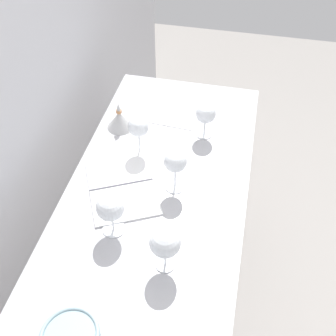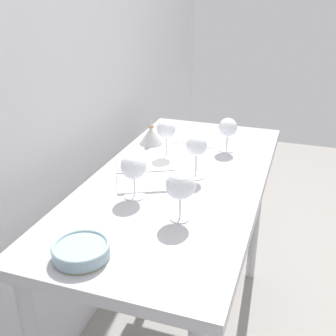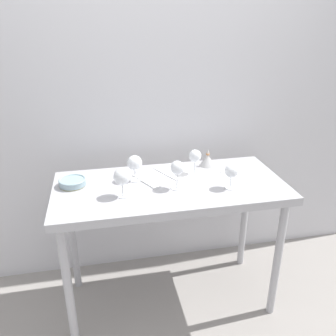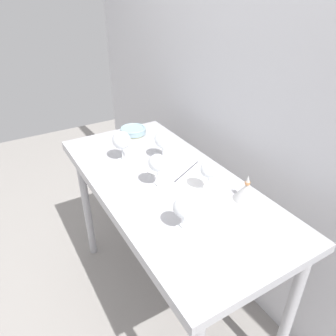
% 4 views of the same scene
% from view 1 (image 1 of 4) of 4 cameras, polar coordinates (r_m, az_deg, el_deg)
% --- Properties ---
extents(ground_plane, '(6.00, 6.00, 0.00)m').
position_cam_1_polar(ground_plane, '(2.25, -1.27, -18.22)').
color(ground_plane, gray).
extents(back_wall, '(3.80, 0.04, 2.60)m').
position_cam_1_polar(back_wall, '(1.40, -22.47, 11.30)').
color(back_wall, silver).
rests_on(back_wall, ground_plane).
extents(steel_counter, '(1.40, 0.65, 0.90)m').
position_cam_1_polar(steel_counter, '(1.57, -1.52, -5.56)').
color(steel_counter, '#AEAEB3').
rests_on(steel_counter, ground_plane).
extents(wine_glass_near_left, '(0.10, 0.10, 0.17)m').
position_cam_1_polar(wine_glass_near_left, '(1.21, -0.40, -10.44)').
color(wine_glass_near_left, white).
rests_on(wine_glass_near_left, steel_counter).
extents(wine_glass_near_right, '(0.08, 0.08, 0.15)m').
position_cam_1_polar(wine_glass_near_right, '(1.64, 5.28, 7.48)').
color(wine_glass_near_right, white).
rests_on(wine_glass_near_right, steel_counter).
extents(wine_glass_far_right, '(0.08, 0.08, 0.17)m').
position_cam_1_polar(wine_glass_far_right, '(1.55, -4.16, 5.65)').
color(wine_glass_far_right, white).
rests_on(wine_glass_far_right, steel_counter).
extents(wine_glass_far_left, '(0.09, 0.09, 0.16)m').
position_cam_1_polar(wine_glass_far_left, '(1.30, -8.05, -5.57)').
color(wine_glass_far_left, white).
rests_on(wine_glass_far_left, steel_counter).
extents(wine_glass_near_center, '(0.08, 0.08, 0.17)m').
position_cam_1_polar(wine_glass_near_center, '(1.40, 1.04, 0.79)').
color(wine_glass_near_center, white).
rests_on(wine_glass_near_center, steel_counter).
extents(open_notebook, '(0.40, 0.36, 0.01)m').
position_cam_1_polar(open_notebook, '(1.51, -6.50, -2.45)').
color(open_notebook, white).
rests_on(open_notebook, steel_counter).
extents(tasting_sheet_upper, '(0.19, 0.24, 0.00)m').
position_cam_1_polar(tasting_sheet_upper, '(1.81, 0.83, 7.57)').
color(tasting_sheet_upper, white).
rests_on(tasting_sheet_upper, steel_counter).
extents(decanter_funnel, '(0.11, 0.11, 0.12)m').
position_cam_1_polar(decanter_funnel, '(1.73, -6.76, 6.73)').
color(decanter_funnel, '#B9B9B9').
rests_on(decanter_funnel, steel_counter).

